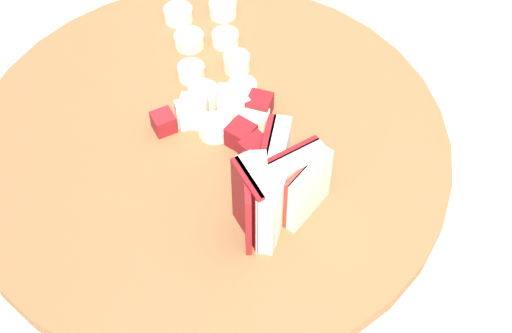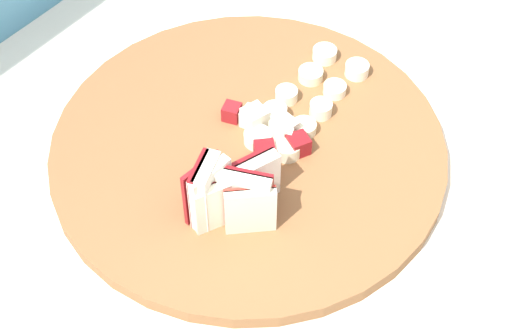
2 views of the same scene
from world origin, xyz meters
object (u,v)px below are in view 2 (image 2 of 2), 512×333
at_px(banana_slice_rows, 305,103).
at_px(apple_wedge_fan, 229,194).
at_px(cutting_board, 248,148).
at_px(apple_dice_pile, 268,135).

bearing_deg(banana_slice_rows, apple_wedge_fan, -171.39).
xyz_separation_m(cutting_board, apple_wedge_fan, (-0.08, -0.04, 0.04)).
distance_m(apple_wedge_fan, banana_slice_rows, 0.15).
relative_size(apple_wedge_fan, banana_slice_rows, 0.54).
xyz_separation_m(apple_wedge_fan, apple_dice_pile, (0.09, 0.02, -0.02)).
bearing_deg(cutting_board, apple_wedge_fan, -153.27).
height_order(apple_dice_pile, banana_slice_rows, apple_dice_pile).
bearing_deg(apple_wedge_fan, cutting_board, 26.73).
bearing_deg(apple_dice_pile, banana_slice_rows, -1.88).
bearing_deg(banana_slice_rows, cutting_board, 167.40).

